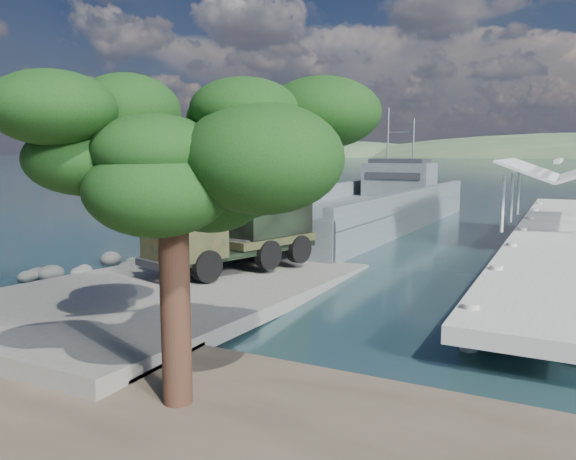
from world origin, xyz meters
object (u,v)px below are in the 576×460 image
Objects in this scene: military_truck at (242,225)px; overhang_tree at (165,147)px; pier at (555,220)px; landing_craft at (358,216)px; soldier at (157,249)px.

military_truck is 1.10× the size of overhang_tree.
pier is 1.25× the size of landing_craft.
pier is 5.53× the size of overhang_tree.
overhang_tree is at bearing -63.71° from soldier.
pier is at bearing 35.11° from soldier.
pier is 19.96m from military_truck.
landing_craft is at bearing 166.38° from pier.
landing_craft reaches higher than pier.
landing_craft reaches higher than overhang_tree.
pier reaches higher than military_truck.
landing_craft is (-13.63, 3.30, -0.75)m from pier.
military_truck is at bearing 24.69° from soldier.
landing_craft is 4.43× the size of overhang_tree.
soldier is (-15.20, -18.08, -0.10)m from pier.
military_truck is 13.38m from overhang_tree.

